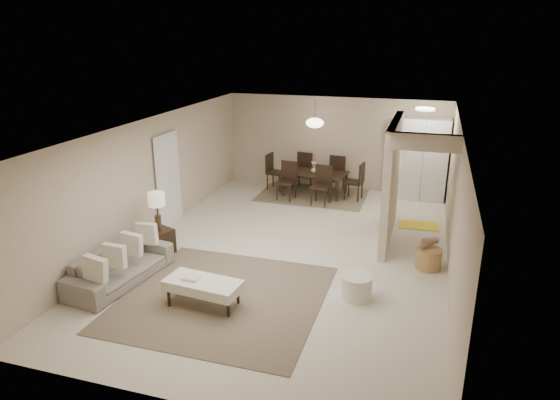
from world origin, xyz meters
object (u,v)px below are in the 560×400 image
(ottoman_bench, at_px, (203,286))
(sofa, at_px, (120,266))
(wicker_basket, at_px, (429,259))
(dining_table, at_px, (313,183))
(round_pouf, at_px, (357,287))
(pantry_cabinet, at_px, (423,159))
(side_table, at_px, (160,242))

(ottoman_bench, bearing_deg, sofa, 175.89)
(wicker_basket, height_order, dining_table, dining_table)
(dining_table, bearing_deg, round_pouf, -61.64)
(ottoman_bench, distance_m, wicker_basket, 4.16)
(wicker_basket, bearing_deg, pantry_cabinet, 94.25)
(ottoman_bench, bearing_deg, wicker_basket, 41.10)
(pantry_cabinet, height_order, ottoman_bench, pantry_cabinet)
(sofa, distance_m, wicker_basket, 5.52)
(sofa, xyz_separation_m, side_table, (0.05, 1.25, -0.05))
(round_pouf, bearing_deg, dining_table, 110.74)
(pantry_cabinet, distance_m, side_table, 6.94)
(ottoman_bench, distance_m, round_pouf, 2.48)
(pantry_cabinet, height_order, round_pouf, pantry_cabinet)
(sofa, distance_m, ottoman_bench, 1.75)
(sofa, bearing_deg, pantry_cabinet, -30.43)
(round_pouf, relative_size, wicker_basket, 1.12)
(dining_table, bearing_deg, ottoman_bench, -85.53)
(ottoman_bench, xyz_separation_m, wicker_basket, (3.39, 2.40, -0.16))
(pantry_cabinet, xyz_separation_m, sofa, (-4.80, -6.25, -0.75))
(pantry_cabinet, distance_m, sofa, 7.92)
(round_pouf, relative_size, dining_table, 0.30)
(side_table, xyz_separation_m, round_pouf, (3.96, -0.62, -0.05))
(sofa, xyz_separation_m, ottoman_bench, (1.72, -0.30, 0.05))
(side_table, bearing_deg, round_pouf, -8.84)
(ottoman_bench, height_order, side_table, side_table)
(round_pouf, distance_m, dining_table, 5.52)
(sofa, height_order, dining_table, dining_table)
(wicker_basket, distance_m, dining_table, 4.80)
(sofa, distance_m, dining_table, 6.15)
(side_table, relative_size, wicker_basket, 1.08)
(side_table, xyz_separation_m, wicker_basket, (5.06, 0.85, -0.05))
(ottoman_bench, relative_size, round_pouf, 2.48)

